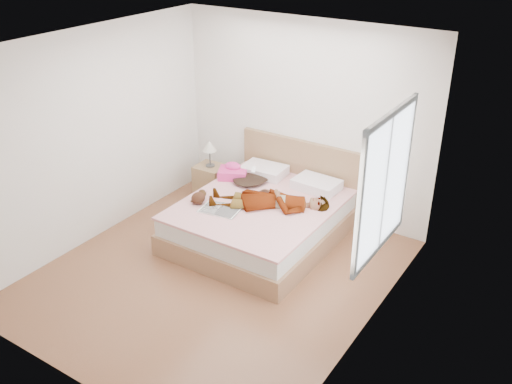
% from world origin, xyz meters
% --- Properties ---
extents(ground, '(4.00, 4.00, 0.00)m').
position_xyz_m(ground, '(0.00, 0.00, 0.00)').
color(ground, '#522C19').
rests_on(ground, ground).
extents(woman, '(1.57, 1.16, 0.20)m').
position_xyz_m(woman, '(0.13, 0.96, 0.61)').
color(woman, white).
rests_on(woman, bed).
extents(hair, '(0.49, 0.59, 0.08)m').
position_xyz_m(hair, '(-0.44, 1.41, 0.55)').
color(hair, black).
rests_on(hair, bed).
extents(phone, '(0.09, 0.11, 0.06)m').
position_xyz_m(phone, '(-0.37, 1.36, 0.71)').
color(phone, silver).
rests_on(phone, bed).
extents(room_shell, '(4.00, 4.00, 4.00)m').
position_xyz_m(room_shell, '(1.77, 0.30, 1.50)').
color(room_shell, white).
rests_on(room_shell, ground).
extents(bed, '(1.80, 2.08, 1.00)m').
position_xyz_m(bed, '(0.00, 1.04, 0.28)').
color(bed, olive).
rests_on(bed, ground).
extents(towel, '(0.47, 0.44, 0.20)m').
position_xyz_m(towel, '(-0.71, 1.38, 0.59)').
color(towel, '#F843A4').
rests_on(towel, bed).
extents(magazine, '(0.52, 0.39, 0.03)m').
position_xyz_m(magazine, '(-0.30, 0.52, 0.52)').
color(magazine, white).
rests_on(magazine, bed).
extents(coffee_mug, '(0.12, 0.10, 0.09)m').
position_xyz_m(coffee_mug, '(0.01, 0.75, 0.55)').
color(coffee_mug, white).
rests_on(coffee_mug, bed).
extents(plush_toy, '(0.20, 0.27, 0.14)m').
position_xyz_m(plush_toy, '(-0.64, 0.54, 0.58)').
color(plush_toy, black).
rests_on(plush_toy, bed).
extents(nightstand, '(0.42, 0.38, 0.88)m').
position_xyz_m(nightstand, '(-1.21, 1.52, 0.29)').
color(nightstand, olive).
rests_on(nightstand, ground).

